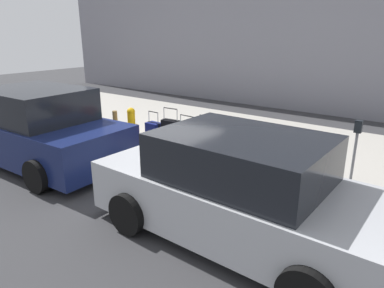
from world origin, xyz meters
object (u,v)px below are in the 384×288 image
Objects in this scene: suitcase_teal_5 at (187,141)px; suitcase_red_4 at (206,143)px; suitcase_navy_0 at (294,162)px; suitcase_maroon_2 at (246,154)px; fire_hydrant at (132,123)px; bollard_post at (116,124)px; suitcase_silver_3 at (225,149)px; parked_car_navy_1 at (38,129)px; suitcase_navy_7 at (154,133)px; suitcase_black_6 at (171,134)px; suitcase_olive_1 at (271,159)px; parked_car_silver_0 at (240,191)px; parking_meter at (356,145)px.

suitcase_red_4 is at bearing -178.44° from suitcase_teal_5.
suitcase_navy_0 is 1.02m from suitcase_maroon_2.
suitcase_red_4 is 1.16× the size of fire_hydrant.
suitcase_teal_5 reaches higher than suitcase_maroon_2.
suitcase_red_4 reaches higher than bollard_post.
parked_car_navy_1 is (3.55, 2.20, 0.35)m from suitcase_silver_3.
suitcase_silver_3 is 2.11m from suitcase_navy_7.
suitcase_red_4 is at bearing -176.80° from bollard_post.
bollard_post is 2.10m from parked_car_navy_1.
suitcase_black_6 reaches higher than fire_hydrant.
suitcase_teal_5 is at bearing 173.39° from suitcase_black_6.
parked_car_silver_0 reaches higher than suitcase_olive_1.
bollard_post is at bearing 3.88° from parking_meter.
suitcase_olive_1 is 4.42m from bollard_post.
suitcase_black_6 is (2.66, -0.02, 0.05)m from suitcase_olive_1.
suitcase_olive_1 is at bearing 179.49° from suitcase_black_6.
suitcase_maroon_2 is 1.23× the size of bollard_post.
suitcase_maroon_2 is at bearing -63.57° from parked_car_silver_0.
fire_hydrant is at bearing -0.16° from suitcase_teal_5.
fire_hydrant is at bearing -0.77° from suitcase_maroon_2.
suitcase_red_4 is at bearing 0.95° from suitcase_olive_1.
suitcase_maroon_2 is 0.91× the size of suitcase_red_4.
suitcase_maroon_2 is at bearing -178.47° from bollard_post.
suitcase_red_4 reaches higher than suitcase_navy_0.
suitcase_black_6 is 1.30m from fire_hydrant.
parking_meter is (-3.04, -0.24, 0.49)m from suitcase_red_4.
parked_car_silver_0 reaches higher than suitcase_navy_7.
fire_hydrant is 5.02m from parked_car_silver_0.
suitcase_navy_0 reaches higher than suitcase_teal_5.
suitcase_olive_1 is at bearing -177.60° from bollard_post.
suitcase_red_4 is at bearing -179.70° from suitcase_navy_7.
parking_meter is (-4.64, -0.25, 0.54)m from suitcase_navy_7.
suitcase_silver_3 is at bearing 3.25° from suitcase_olive_1.
bollard_post is 5.93m from parking_meter.
parked_car_navy_1 reaches higher than suitcase_black_6.
suitcase_teal_5 is 0.91× the size of suitcase_black_6.
bollard_post is (2.32, 0.14, 0.07)m from suitcase_teal_5.
parked_car_silver_0 is at bearing 149.09° from suitcase_navy_7.
suitcase_maroon_2 is 1.04× the size of suitcase_navy_7.
suitcase_navy_7 is at bearing -0.69° from suitcase_silver_3.
suitcase_maroon_2 is 0.98× the size of suitcase_teal_5.
fire_hydrant is 1.17× the size of bollard_post.
parking_meter reaches higher than suitcase_black_6.
suitcase_red_4 is 1.15× the size of suitcase_navy_7.
suitcase_silver_3 is at bearing 178.95° from suitcase_teal_5.
suitcase_maroon_2 is 1.35× the size of suitcase_silver_3.
suitcase_red_4 is 1.08× the size of suitcase_teal_5.
suitcase_navy_0 is 1.54m from suitcase_silver_3.
suitcase_red_4 reaches higher than suitcase_silver_3.
parking_meter is (-4.13, -0.19, 0.48)m from suitcase_black_6.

